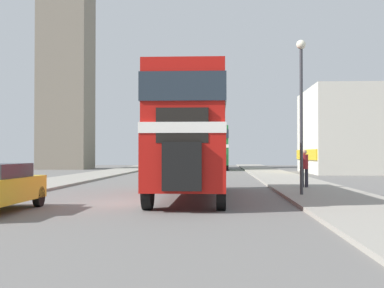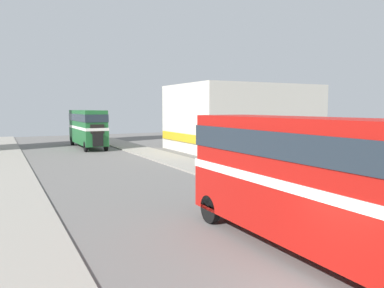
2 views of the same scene
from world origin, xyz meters
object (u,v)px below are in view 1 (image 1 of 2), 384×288
at_px(double_decker_bus, 192,128).
at_px(pedestrian_walking, 304,166).
at_px(street_lamp, 301,93).
at_px(bus_distant, 216,145).
at_px(church_tower, 67,19).

distance_m(double_decker_bus, pedestrian_walking, 6.99).
bearing_deg(pedestrian_walking, double_decker_bus, -136.27).
bearing_deg(street_lamp, bus_distant, 95.54).
distance_m(street_lamp, church_tower, 43.88).
bearing_deg(bus_distant, pedestrian_walking, -82.23).
bearing_deg(church_tower, bus_distant, -4.67).
relative_size(bus_distant, church_tower, 0.32).
bearing_deg(pedestrian_walking, church_tower, 122.33).
relative_size(double_decker_bus, street_lamp, 1.85).
height_order(bus_distant, church_tower, church_tower).
distance_m(bus_distant, pedestrian_walking, 31.63).
xyz_separation_m(pedestrian_walking, church_tower, (-20.66, 32.64, 15.37)).
distance_m(double_decker_bus, bus_distant, 36.03).
bearing_deg(double_decker_bus, church_tower, 112.82).
bearing_deg(bus_distant, double_decker_bus, -91.05).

